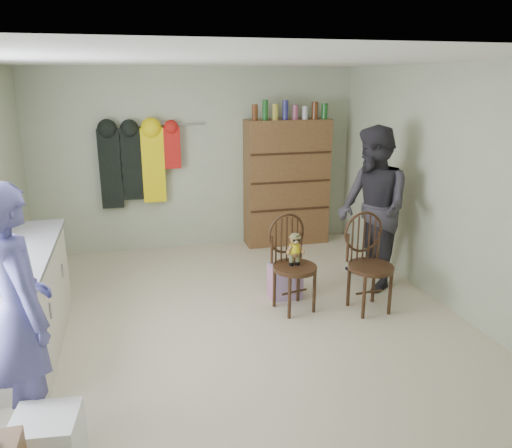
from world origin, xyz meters
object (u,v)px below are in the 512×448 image
object	(u,v)px
chair_front	(292,258)
chair_far	(368,259)
counter	(21,300)
dresser	(287,182)

from	to	relation	value
chair_front	chair_far	xyz separation A→B (m)	(0.76, -0.20, -0.01)
chair_far	counter	bearing A→B (deg)	175.30
chair_far	dresser	size ratio (longest dim) A/B	0.50
counter	dresser	bearing A→B (deg)	35.68
dresser	chair_front	bearing A→B (deg)	-106.24
chair_front	chair_far	bearing A→B (deg)	-27.70
counter	dresser	distance (m)	3.96
chair_far	dresser	distance (m)	2.35
chair_far	dresser	xyz separation A→B (m)	(-0.14, 2.32, 0.36)
chair_front	counter	bearing A→B (deg)	170.76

